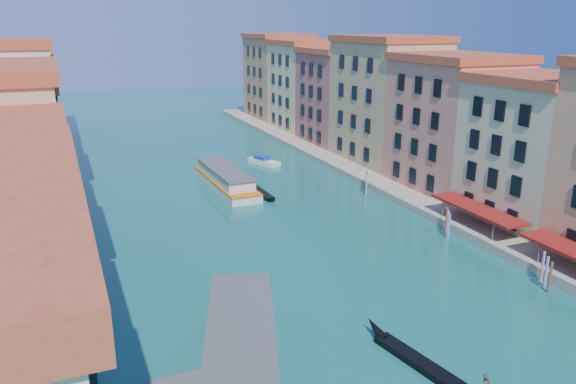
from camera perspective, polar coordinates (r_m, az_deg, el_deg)
name	(u,v)px	position (r m, az deg, el deg)	size (l,w,h in m)	color
left_bank_palazzos	(5,140)	(73.92, -26.79, 4.72)	(12.80, 128.40, 21.00)	beige
right_bank_palazzos	(407,112)	(89.29, 12.03, 7.98)	(12.80, 128.40, 21.00)	brown
quay	(360,175)	(86.98, 7.29, 1.75)	(4.00, 140.00, 1.00)	gray
mooring_poles_right	(523,262)	(57.75, 22.73, -6.53)	(1.44, 54.24, 3.20)	#542D1C
vaporetto_near	(241,354)	(39.57, -4.81, -16.08)	(11.40, 22.07, 3.21)	white
vaporetto_far	(225,178)	(81.81, -6.39, 1.38)	(4.82, 19.08, 2.82)	silver
gondola_fore	(432,368)	(41.04, 14.38, -16.94)	(3.51, 13.36, 2.68)	black
gondola_far	(257,189)	(79.51, -3.18, 0.33)	(1.53, 12.99, 1.84)	black
motorboat_mid	(240,299)	(48.28, -4.92, -10.76)	(4.28, 7.73, 1.53)	silver
motorboat_far	(264,161)	(95.13, -2.50, 3.18)	(4.19, 6.57, 1.30)	silver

